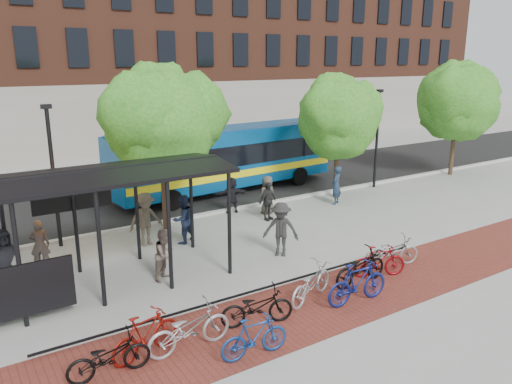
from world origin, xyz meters
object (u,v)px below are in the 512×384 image
bike_0 (109,357)px  pedestrian_5 (232,195)px  tree_b (163,117)px  pedestrian_7 (336,185)px  bike_4 (257,307)px  bike_1 (146,335)px  pedestrian_0 (4,261)px  lamp_post_left (53,173)px  bike_3 (254,337)px  pedestrian_4 (268,201)px  pedestrian_6 (267,195)px  bus (226,155)px  pedestrian_3 (146,219)px  bike_10 (391,251)px  bike_2 (189,328)px  pedestrian_1 (40,245)px  bike_7 (358,283)px  pedestrian_9 (281,229)px  bus_shelter (40,196)px  lamp_post_right (377,136)px  bike_9 (379,261)px  bike_8 (360,268)px  tree_d (458,98)px  pedestrian_8 (165,255)px  bike_6 (311,283)px  tree_c (339,114)px

bike_0 → pedestrian_5: 12.07m
tree_b → pedestrian_7: (8.04, -1.05, -3.55)m
bike_0 → bike_4: 3.83m
bike_1 → pedestrian_0: bearing=6.6°
lamp_post_left → bike_3: size_ratio=3.05×
pedestrian_4 → pedestrian_6: 0.89m
pedestrian_4 → lamp_post_left: bearing=154.2°
bus → pedestrian_3: bearing=-145.3°
pedestrian_5 → bike_10: bearing=113.1°
bike_2 → bike_10: 7.77m
bike_0 → pedestrian_1: 6.88m
bike_7 → pedestrian_9: 4.03m
bike_1 → bus_shelter: bearing=0.1°
lamp_post_right → pedestrian_4: lamp_post_right is taller
bus_shelter → bike_9: (8.92, -4.12, -2.48)m
bike_8 → bike_2: bearing=91.0°
bike_1 → pedestrian_4: size_ratio=1.11×
tree_d → bus: 13.91m
tree_d → pedestrian_5: (-14.76, 0.43, -3.66)m
bus_shelter → bike_9: 10.13m
pedestrian_4 → tree_b: bearing=146.9°
pedestrian_0 → pedestrian_5: size_ratio=1.19×
bike_3 → pedestrian_8: (-0.05, 5.03, 0.30)m
bike_6 → bike_9: size_ratio=1.17×
lamp_post_right → pedestrian_8: 14.80m
bike_6 → pedestrian_8: size_ratio=1.24×
bus → tree_b: bearing=-147.0°
bike_1 → bike_4: 2.90m
bike_10 → pedestrian_6: pedestrian_6 is taller
tree_d → pedestrian_7: size_ratio=3.61×
lamp_post_left → lamp_post_right: bearing=0.0°
bus → tree_c: bearing=-47.1°
bike_2 → bike_10: (7.72, 0.89, -0.04)m
bus_shelter → bike_0: size_ratio=5.90×
bike_4 → pedestrian_4: (5.09, 7.02, 0.32)m
pedestrian_3 → pedestrian_5: pedestrian_3 is taller
pedestrian_6 → pedestrian_9: pedestrian_9 is taller
bike_7 → bike_9: (1.80, 0.91, -0.09)m
bike_3 → bike_10: size_ratio=0.87×
bus → pedestrian_8: (-6.85, -8.25, -1.07)m
lamp_post_right → pedestrian_0: (-18.12, -3.00, -1.79)m
bike_3 → pedestrian_6: pedestrian_6 is taller
bike_0 → bike_2: (1.88, -0.01, 0.08)m
tree_c → lamp_post_left: 13.16m
pedestrian_0 → pedestrian_8: (4.23, -1.73, -0.15)m
pedestrian_4 → bike_1: bearing=-154.2°
tree_d → bike_4: bearing=-156.4°
tree_b → pedestrian_3: 3.99m
bike_8 → pedestrian_1: bearing=47.6°
bike_3 → pedestrian_4: size_ratio=1.02×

